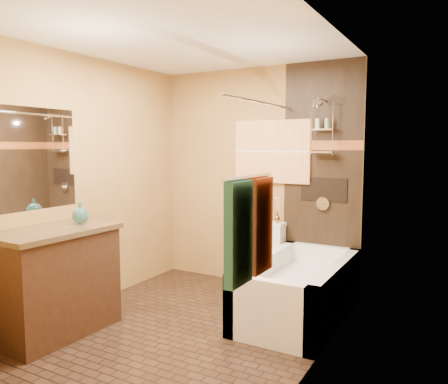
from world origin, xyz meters
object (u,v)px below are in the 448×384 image
Objects in this scene: bathtub at (299,294)px; toilet at (261,258)px; sunset_painting at (272,152)px; vanity at (54,281)px.

bathtub is 1.96× the size of toilet.
sunset_painting is 1.63m from bathtub.
toilet is (0.00, -0.26, -1.16)m from sunset_painting.
toilet is 0.72× the size of vanity.
bathtub is at bearing -36.66° from toilet.
bathtub is 2.21m from vanity.
sunset_painting is 2.61m from vanity.
sunset_painting is at bearing 129.61° from bathtub.
sunset_painting is at bearing 91.30° from toilet.
vanity is at bearing -141.79° from bathtub.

